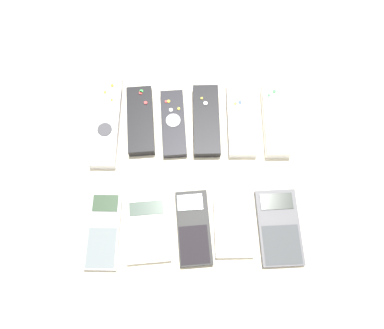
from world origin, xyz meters
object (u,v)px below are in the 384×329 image
object	(u,v)px
remote_4	(241,119)
calculator_4	(279,227)
remote_1	(141,120)
calculator_0	(104,230)
remote_2	(173,123)
remote_5	(276,120)
remote_0	(107,122)
calculator_3	(233,227)
calculator_1	(148,230)
calculator_2	(192,228)
remote_3	(206,120)

from	to	relation	value
remote_4	calculator_4	size ratio (longest dim) A/B	1.15
remote_1	calculator_0	xyz separation A→B (m)	(-0.07, -0.23, -0.01)
remote_2	remote_5	bearing A→B (deg)	-2.57
remote_0	remote_1	size ratio (longest dim) A/B	1.34
remote_0	calculator_0	distance (m)	0.23
remote_2	calculator_3	distance (m)	0.25
calculator_1	calculator_2	size ratio (longest dim) A/B	0.87
calculator_2	calculator_3	size ratio (longest dim) A/B	1.25
remote_5	calculator_1	bearing A→B (deg)	-138.77
remote_3	remote_4	xyz separation A→B (m)	(0.08, 0.00, -0.00)
calculator_2	calculator_3	xyz separation A→B (m)	(0.08, -0.00, -0.00)
remote_1	calculator_2	size ratio (longest dim) A/B	1.05
remote_0	calculator_2	xyz separation A→B (m)	(0.18, -0.23, -0.00)
remote_1	remote_5	size ratio (longest dim) A/B	0.94
calculator_2	calculator_4	xyz separation A→B (m)	(0.17, -0.00, -0.00)
remote_0	calculator_3	xyz separation A→B (m)	(0.26, -0.23, -0.00)
remote_1	remote_2	xyz separation A→B (m)	(0.07, -0.01, -0.00)
remote_1	remote_4	world-z (taller)	remote_1
remote_2	remote_5	world-z (taller)	remote_5
remote_1	calculator_4	bearing A→B (deg)	-43.72
remote_2	calculator_4	distance (m)	0.31
calculator_2	calculator_3	bearing A→B (deg)	-3.29
remote_1	calculator_1	xyz separation A→B (m)	(0.02, -0.24, -0.00)
remote_1	remote_4	xyz separation A→B (m)	(0.22, -0.00, -0.00)
calculator_0	calculator_3	bearing A→B (deg)	2.20
calculator_0	calculator_4	world-z (taller)	same
remote_0	remote_5	xyz separation A→B (m)	(0.36, -0.01, 0.00)
remote_4	calculator_0	distance (m)	0.37
remote_2	remote_0	bearing A→B (deg)	174.73
remote_3	calculator_3	bearing A→B (deg)	-78.67
remote_1	remote_2	distance (m)	0.07
calculator_4	remote_3	bearing A→B (deg)	118.50
calculator_2	remote_2	bearing A→B (deg)	95.42
remote_0	remote_4	bearing A→B (deg)	2.22
remote_4	calculator_4	distance (m)	0.24
remote_0	calculator_1	bearing A→B (deg)	-66.52
remote_5	calculator_0	world-z (taller)	remote_5
remote_2	remote_4	size ratio (longest dim) A/B	0.89
calculator_0	calculator_2	xyz separation A→B (m)	(0.17, -0.00, 0.00)
calculator_3	calculator_0	bearing A→B (deg)	-179.69
remote_2	remote_3	size ratio (longest dim) A/B	0.95
remote_1	calculator_3	bearing A→B (deg)	-54.58
remote_2	calculator_1	bearing A→B (deg)	-105.42
remote_1	remote_4	size ratio (longest dim) A/B	0.90
calculator_2	remote_3	bearing A→B (deg)	77.74
remote_3	remote_0	bearing A→B (deg)	179.63
remote_4	calculator_3	xyz separation A→B (m)	(-0.03, -0.23, -0.00)
remote_3	remote_5	bearing A→B (deg)	-1.05
calculator_0	calculator_3	size ratio (longest dim) A/B	1.30
remote_3	remote_5	distance (m)	0.15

